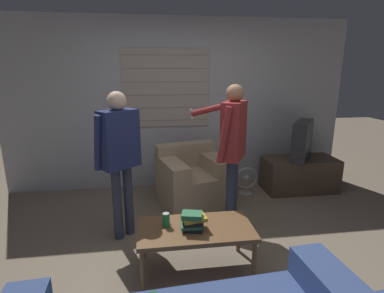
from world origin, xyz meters
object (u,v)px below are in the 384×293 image
(soda_can, at_px, (166,220))
(spare_remote, at_px, (193,225))
(book_stack, at_px, (193,221))
(floor_fan, at_px, (246,181))
(tv, at_px, (302,140))
(coffee_table, at_px, (196,232))
(person_right_standing, at_px, (232,140))
(armchair_beige, at_px, (192,180))
(person_left_standing, at_px, (119,149))

(soda_can, relative_size, spare_remote, 0.93)
(book_stack, relative_size, floor_fan, 0.57)
(tv, height_order, spare_remote, tv)
(coffee_table, xyz_separation_m, person_right_standing, (0.52, 0.73, 0.66))
(person_right_standing, height_order, spare_remote, person_right_standing)
(soda_can, bearing_deg, floor_fan, 50.95)
(coffee_table, distance_m, tv, 2.53)
(book_stack, xyz_separation_m, soda_can, (-0.23, 0.09, -0.02))
(armchair_beige, bearing_deg, spare_remote, 67.85)
(person_right_standing, xyz_separation_m, floor_fan, (0.49, 0.89, -0.85))
(tv, relative_size, soda_can, 5.38)
(armchair_beige, height_order, person_right_standing, person_right_standing)
(coffee_table, relative_size, tv, 1.52)
(coffee_table, xyz_separation_m, floor_fan, (1.00, 1.62, -0.19))
(coffee_table, relative_size, book_stack, 4.35)
(coffee_table, xyz_separation_m, spare_remote, (-0.02, 0.03, 0.05))
(coffee_table, xyz_separation_m, book_stack, (-0.03, -0.03, 0.12))
(person_left_standing, xyz_separation_m, person_right_standing, (1.22, 0.03, 0.04))
(tv, bearing_deg, floor_fan, -50.35)
(person_right_standing, bearing_deg, coffee_table, 173.98)
(armchair_beige, relative_size, tv, 1.51)
(person_right_standing, bearing_deg, armchair_beige, 55.57)
(person_right_standing, bearing_deg, floor_fan, 0.51)
(armchair_beige, height_order, soda_can, armchair_beige)
(armchair_beige, height_order, floor_fan, armchair_beige)
(armchair_beige, xyz_separation_m, person_left_standing, (-0.88, -0.73, 0.67))
(tv, distance_m, spare_remote, 2.52)
(coffee_table, bearing_deg, book_stack, -135.29)
(tv, xyz_separation_m, floor_fan, (-0.85, -0.05, -0.58))
(tv, distance_m, person_left_standing, 2.75)
(armchair_beige, bearing_deg, tv, 173.68)
(tv, xyz_separation_m, spare_remote, (-1.88, -1.64, -0.34))
(coffee_table, distance_m, spare_remote, 0.06)
(coffee_table, relative_size, person_left_standing, 0.65)
(coffee_table, relative_size, soda_can, 8.20)
(book_stack, distance_m, spare_remote, 0.09)
(floor_fan, bearing_deg, tv, 3.62)
(armchair_beige, bearing_deg, floor_fan, 178.16)
(spare_remote, bearing_deg, tv, 30.94)
(book_stack, bearing_deg, person_left_standing, 132.45)
(book_stack, bearing_deg, armchair_beige, 82.06)
(armchair_beige, distance_m, spare_remote, 1.42)
(tv, height_order, person_right_standing, person_right_standing)
(tv, distance_m, book_stack, 2.56)
(armchair_beige, relative_size, person_left_standing, 0.64)
(coffee_table, xyz_separation_m, person_left_standing, (-0.70, 0.70, 0.61))
(armchair_beige, xyz_separation_m, tv, (1.69, 0.24, 0.45))
(person_left_standing, height_order, person_right_standing, person_right_standing)
(book_stack, distance_m, soda_can, 0.25)
(book_stack, height_order, soda_can, book_stack)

